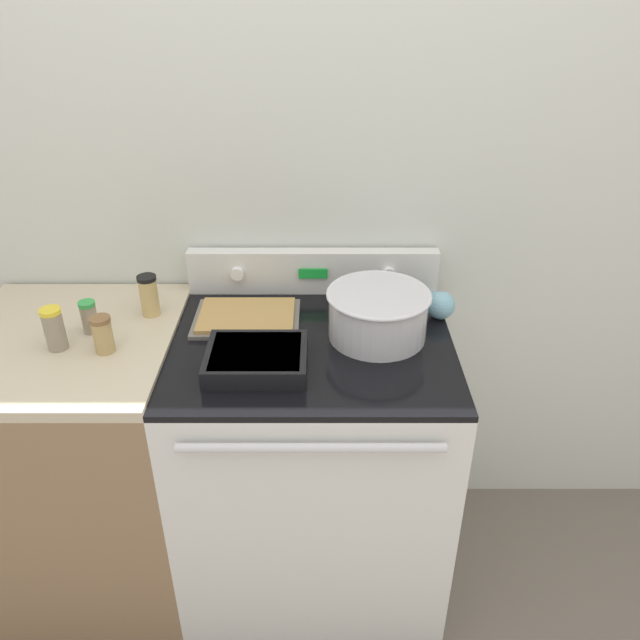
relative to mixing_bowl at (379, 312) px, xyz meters
name	(u,v)px	position (x,y,z in m)	size (l,w,h in m)	color
kitchen_wall	(314,183)	(-0.18, 0.34, 0.26)	(8.00, 0.05, 2.50)	silver
stove_range	(314,464)	(-0.18, -0.03, -0.53)	(0.79, 0.69, 0.91)	silver
control_panel	(314,271)	(-0.18, 0.28, -0.01)	(0.79, 0.07, 0.14)	silver
side_counter	(93,462)	(-0.88, -0.03, -0.53)	(0.61, 0.66, 0.93)	#896B4C
mixing_bowl	(379,312)	(0.00, 0.00, 0.00)	(0.29, 0.29, 0.14)	silver
casserole_dish	(257,358)	(-0.33, -0.16, -0.05)	(0.26, 0.21, 0.05)	black
baking_tray	(247,317)	(-0.38, 0.09, -0.07)	(0.31, 0.22, 0.02)	slate
ladle	(441,305)	(0.20, 0.11, -0.04)	(0.08, 0.26, 0.08)	#7AB2C6
spice_jar_black_cap	(150,295)	(-0.66, 0.10, 0.00)	(0.06, 0.06, 0.12)	tan
spice_jar_brown_cap	(103,334)	(-0.74, -0.10, -0.01)	(0.06, 0.06, 0.10)	tan
spice_jar_green_cap	(90,317)	(-0.81, 0.00, -0.02)	(0.05, 0.05, 0.10)	gray
spice_jar_yellow_cap	(55,329)	(-0.87, -0.08, -0.01)	(0.06, 0.06, 0.12)	gray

